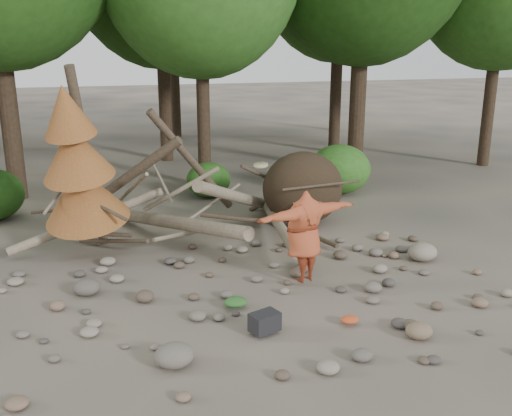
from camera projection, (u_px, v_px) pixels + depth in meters
name	position (u px, v px, depth m)	size (l,w,h in m)	color
ground	(261.00, 300.00, 10.92)	(120.00, 120.00, 0.00)	#514C44
deadfall_pile	(283.00, 192.00, 15.13)	(8.55, 5.24, 3.30)	#332619
dead_conifer	(79.00, 168.00, 12.51)	(2.06, 2.16, 4.35)	#4C3F30
bush_mid	(208.00, 180.00, 18.14)	(1.40, 1.40, 1.12)	#2B601B
bush_right	(340.00, 169.00, 18.56)	(2.00, 2.00, 1.60)	#367223
frisbee_thrower	(304.00, 236.00, 11.39)	(2.42, 1.19, 2.54)	#AA4526
backpack	(265.00, 325.00, 9.63)	(0.49, 0.32, 0.32)	black
cloth_green	(236.00, 304.00, 10.57)	(0.44, 0.37, 0.16)	#2A5C25
cloth_orange	(350.00, 322.00, 9.95)	(0.33, 0.27, 0.12)	#BD4420
boulder_front_left	(174.00, 355.00, 8.66)	(0.61, 0.55, 0.37)	#696257
boulder_front_right	(419.00, 331.00, 9.49)	(0.46, 0.41, 0.28)	#7B654D
boulder_mid_right	(422.00, 252.00, 12.89)	(0.67, 0.60, 0.40)	gray
boulder_mid_left	(87.00, 287.00, 11.13)	(0.54, 0.48, 0.32)	#59524B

